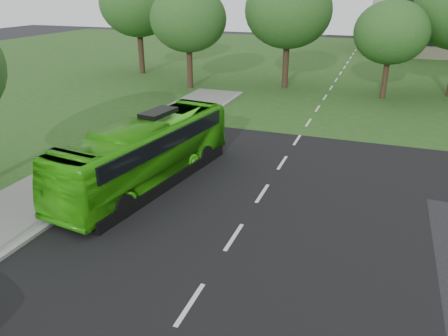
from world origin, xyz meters
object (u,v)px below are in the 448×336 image
tree_park_a (188,19)px  tree_park_b (288,11)px  tree_park_c (391,33)px  bus (147,152)px  tree_park_f (138,4)px

tree_park_a → tree_park_b: (8.25, 3.09, 0.69)m
tree_park_b → tree_park_c: 8.96m
tree_park_a → tree_park_b: size_ratio=0.89×
tree_park_b → bus: (-1.36, -23.35, -5.25)m
tree_park_f → tree_park_c: bearing=-7.4°
tree_park_b → tree_park_c: (8.74, -1.33, -1.45)m
tree_park_a → tree_park_c: 17.09m
tree_park_c → bus: (-10.10, -22.02, -3.81)m
bus → tree_park_b: bearing=94.6°
tree_park_f → bus: 29.86m
tree_park_c → bus: size_ratio=0.72×
tree_park_a → tree_park_c: size_ratio=1.14×
tree_park_f → tree_park_a: bearing=-32.2°
tree_park_f → bus: (14.87, -25.28, -5.59)m
tree_park_a → tree_park_b: 8.84m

